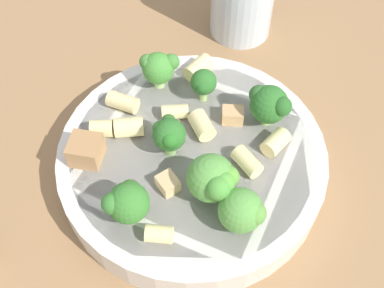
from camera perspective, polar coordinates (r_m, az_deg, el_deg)
ground_plane at (r=0.45m, az=0.00°, el=-3.19°), size 2.00×2.00×0.00m
pasta_bowl at (r=0.44m, az=0.00°, el=-1.81°), size 0.24×0.24×0.03m
broccoli_floret_0 at (r=0.44m, az=1.42°, el=7.25°), size 0.02×0.02×0.04m
broccoli_floret_1 at (r=0.40m, az=-2.78°, el=1.13°), size 0.03×0.03×0.04m
broccoli_floret_2 at (r=0.37m, az=6.04°, el=-7.94°), size 0.04×0.04×0.04m
broccoli_floret_3 at (r=0.38m, az=2.58°, el=-4.19°), size 0.04×0.04×0.04m
broccoli_floret_4 at (r=0.43m, az=9.15°, el=4.71°), size 0.03×0.04×0.04m
broccoli_floret_5 at (r=0.46m, az=-4.04°, el=9.05°), size 0.03×0.03×0.04m
broccoli_floret_6 at (r=0.37m, az=-7.69°, el=-6.80°), size 0.04×0.03×0.04m
rigatoni_0 at (r=0.48m, az=0.72°, el=9.04°), size 0.03×0.02×0.02m
rigatoni_1 at (r=0.41m, az=6.56°, el=-2.09°), size 0.02×0.03×0.01m
rigatoni_2 at (r=0.38m, az=-3.91°, el=-10.61°), size 0.02×0.03×0.01m
rigatoni_3 at (r=0.45m, az=-8.21°, el=4.95°), size 0.03×0.03×0.02m
rigatoni_4 at (r=0.43m, az=-7.49°, el=2.01°), size 0.03×0.03×0.02m
rigatoni_5 at (r=0.44m, az=-2.03°, el=3.84°), size 0.03×0.03×0.01m
rigatoni_6 at (r=0.44m, az=-10.64°, el=1.81°), size 0.03×0.03×0.02m
rigatoni_7 at (r=0.43m, az=1.19°, el=2.21°), size 0.02×0.03×0.02m
rigatoni_8 at (r=0.43m, az=9.88°, el=0.18°), size 0.03×0.02×0.02m
chicken_chunk_0 at (r=0.44m, az=4.51°, el=3.68°), size 0.02×0.02×0.01m
chicken_chunk_1 at (r=0.42m, az=-12.48°, el=-0.72°), size 0.04×0.04×0.02m
chicken_chunk_2 at (r=0.40m, az=-2.86°, el=-4.69°), size 0.02×0.02×0.01m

